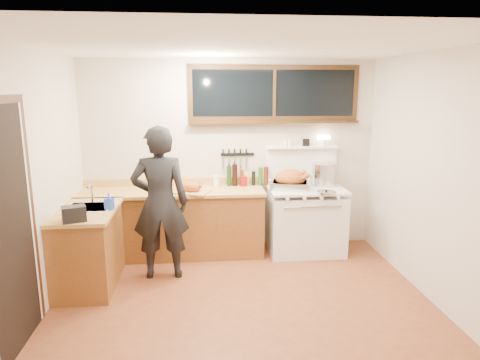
{
  "coord_description": "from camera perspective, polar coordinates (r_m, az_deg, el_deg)",
  "views": [
    {
      "loc": [
        -0.42,
        -4.09,
        2.23
      ],
      "look_at": [
        0.05,
        0.85,
        1.15
      ],
      "focal_mm": 32.0,
      "sensor_mm": 36.0,
      "label": 1
    }
  ],
  "objects": [
    {
      "name": "knife_strip",
      "position": [
        5.91,
        -0.5,
        3.34
      ],
      "size": [
        0.46,
        0.03,
        0.28
      ],
      "color": "black",
      "rests_on": "room_shell"
    },
    {
      "name": "man",
      "position": [
        5.07,
        -10.59,
        -3.04
      ],
      "size": [
        0.67,
        0.45,
        1.82
      ],
      "color": "black",
      "rests_on": "ground"
    },
    {
      "name": "room_shell",
      "position": [
        4.15,
        0.44,
        4.25
      ],
      "size": [
        4.1,
        3.6,
        2.65
      ],
      "color": "beige",
      "rests_on": "ground"
    },
    {
      "name": "soap_bottle",
      "position": [
        4.95,
        -17.06,
        -2.73
      ],
      "size": [
        0.1,
        0.1,
        0.19
      ],
      "color": "blue",
      "rests_on": "counter_left"
    },
    {
      "name": "roast_turkey",
      "position": [
        5.73,
        6.74,
        -0.14
      ],
      "size": [
        0.58,
        0.49,
        0.27
      ],
      "color": "silver",
      "rests_on": "vintage_stove"
    },
    {
      "name": "ground_plane",
      "position": [
        4.68,
        0.4,
        -16.31
      ],
      "size": [
        4.0,
        3.5,
        0.02
      ],
      "primitive_type": "cube",
      "color": "brown"
    },
    {
      "name": "sink_unit",
      "position": [
        5.14,
        -19.46,
        -4.05
      ],
      "size": [
        0.5,
        0.45,
        0.37
      ],
      "color": "white",
      "rests_on": "counter_left"
    },
    {
      "name": "back_window",
      "position": [
        5.9,
        4.59,
        10.63
      ],
      "size": [
        2.32,
        0.13,
        0.77
      ],
      "color": "black",
      "rests_on": "room_shell"
    },
    {
      "name": "vintage_stove",
      "position": [
        5.95,
        8.67,
        -5.11
      ],
      "size": [
        1.02,
        0.74,
        1.57
      ],
      "color": "white",
      "rests_on": "ground"
    },
    {
      "name": "pitcher",
      "position": [
        5.83,
        -3.21,
        -0.16
      ],
      "size": [
        0.09,
        0.09,
        0.15
      ],
      "color": "white",
      "rests_on": "counter_back"
    },
    {
      "name": "saucepan",
      "position": [
        6.02,
        10.0,
        -0.04
      ],
      "size": [
        0.19,
        0.3,
        0.13
      ],
      "color": "silver",
      "rests_on": "vintage_stove"
    },
    {
      "name": "coffee_tin",
      "position": [
        5.86,
        0.5,
        -0.15
      ],
      "size": [
        0.09,
        0.08,
        0.14
      ],
      "color": "maroon",
      "rests_on": "counter_back"
    },
    {
      "name": "left_doorway",
      "position": [
        4.03,
        -28.22,
        -5.7
      ],
      "size": [
        0.02,
        1.04,
        2.17
      ],
      "color": "black",
      "rests_on": "ground"
    },
    {
      "name": "pot_lid",
      "position": [
        5.59,
        11.42,
        -1.6
      ],
      "size": [
        0.28,
        0.28,
        0.04
      ],
      "color": "silver",
      "rests_on": "vintage_stove"
    },
    {
      "name": "counter_left",
      "position": [
        5.19,
        -19.56,
        -8.47
      ],
      "size": [
        0.64,
        1.09,
        0.9
      ],
      "color": "brown",
      "rests_on": "ground"
    },
    {
      "name": "stockpot",
      "position": [
        6.0,
        11.08,
        0.75
      ],
      "size": [
        0.35,
        0.35,
        0.31
      ],
      "color": "silver",
      "rests_on": "vintage_stove"
    },
    {
      "name": "counter_back",
      "position": [
        5.83,
        -8.96,
        -5.61
      ],
      "size": [
        2.44,
        0.64,
        1.0
      ],
      "color": "brown",
      "rests_on": "ground"
    },
    {
      "name": "bottle_cluster",
      "position": [
        5.88,
        0.85,
        0.47
      ],
      "size": [
        0.58,
        0.07,
        0.3
      ],
      "color": "black",
      "rests_on": "counter_back"
    },
    {
      "name": "cutting_board",
      "position": [
        5.52,
        -6.39,
        -1.15
      ],
      "size": [
        0.52,
        0.46,
        0.14
      ],
      "color": "tan",
      "rests_on": "counter_back"
    },
    {
      "name": "toaster",
      "position": [
        4.64,
        -21.28,
        -4.22
      ],
      "size": [
        0.27,
        0.23,
        0.16
      ],
      "color": "black",
      "rests_on": "counter_left"
    }
  ]
}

